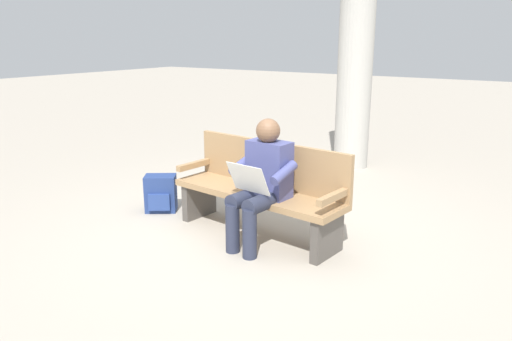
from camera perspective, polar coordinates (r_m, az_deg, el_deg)
The scene contains 5 objects.
ground_plane at distance 4.90m, azimuth 0.09°, elevation -7.38°, with size 40.00×40.00×0.00m, color #A89E8E.
bench_near at distance 4.80m, azimuth 0.63°, elevation -2.06°, with size 1.84×0.66×0.90m.
person_seated at distance 4.46m, azimuth 0.64°, elevation -1.12°, with size 0.60×0.60×1.18m.
backpack at distance 5.57m, azimuth -10.96°, elevation -2.65°, with size 0.40×0.38×0.41m.
support_pillar at distance 7.32m, azimuth 11.54°, elevation 14.59°, with size 0.50×0.50×3.68m, color #B2AFA8.
Camera 1 is at (-2.51, 3.76, 1.89)m, focal length 34.62 mm.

